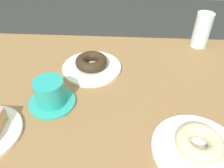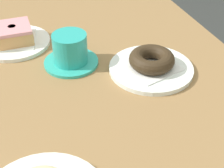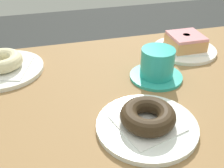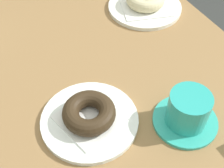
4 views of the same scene
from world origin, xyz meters
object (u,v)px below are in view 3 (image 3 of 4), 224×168
at_px(plate_sugar_ring, 3,69).
at_px(donut_sugar_ring, 1,61).
at_px(donut_glazed_square, 186,41).
at_px(coffee_cup, 157,65).
at_px(plate_glazed_square, 184,50).
at_px(plate_chocolate_ring, 147,126).
at_px(donut_chocolate_ring, 148,116).

height_order(plate_sugar_ring, donut_sugar_ring, donut_sugar_ring).
relative_size(plate_sugar_ring, donut_glazed_square, 2.21).
xyz_separation_m(donut_glazed_square, coffee_cup, (0.15, 0.13, 0.00)).
bearing_deg(donut_sugar_ring, plate_sugar_ring, 0.00).
bearing_deg(plate_glazed_square, plate_sugar_ring, -1.77).
bearing_deg(plate_chocolate_ring, donut_glazed_square, -128.59).
distance_m(donut_sugar_ring, donut_glazed_square, 0.54).
distance_m(donut_chocolate_ring, plate_glazed_square, 0.39).
xyz_separation_m(plate_sugar_ring, donut_sugar_ring, (0.00, 0.00, 0.03)).
bearing_deg(plate_chocolate_ring, donut_chocolate_ring, 0.00).
bearing_deg(plate_sugar_ring, plate_glazed_square, 178.23).
distance_m(plate_glazed_square, donut_glazed_square, 0.03).
distance_m(donut_sugar_ring, plate_chocolate_ring, 0.44).
bearing_deg(coffee_cup, plate_sugar_ring, -19.87).
relative_size(donut_sugar_ring, donut_glazed_square, 1.15).
distance_m(plate_chocolate_ring, donut_chocolate_ring, 0.03).
bearing_deg(plate_glazed_square, donut_chocolate_ring, 51.41).
bearing_deg(coffee_cup, donut_sugar_ring, -19.87).
bearing_deg(plate_sugar_ring, donut_chocolate_ring, 132.76).
xyz_separation_m(plate_sugar_ring, plate_glazed_square, (-0.54, 0.02, -0.00)).
height_order(donut_sugar_ring, coffee_cup, coffee_cup).
relative_size(plate_sugar_ring, coffee_cup, 1.57).
height_order(plate_glazed_square, coffee_cup, coffee_cup).
bearing_deg(plate_sugar_ring, coffee_cup, 160.13).
bearing_deg(donut_chocolate_ring, donut_glazed_square, -128.59).
relative_size(donut_sugar_ring, coffee_cup, 0.82).
relative_size(plate_chocolate_ring, coffee_cup, 1.50).
xyz_separation_m(plate_sugar_ring, coffee_cup, (-0.39, 0.14, 0.03)).
height_order(plate_sugar_ring, plate_glazed_square, plate_sugar_ring).
xyz_separation_m(donut_chocolate_ring, coffee_cup, (-0.10, -0.18, 0.01)).
relative_size(donut_sugar_ring, donut_chocolate_ring, 1.01).
bearing_deg(plate_chocolate_ring, plate_sugar_ring, -47.24).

